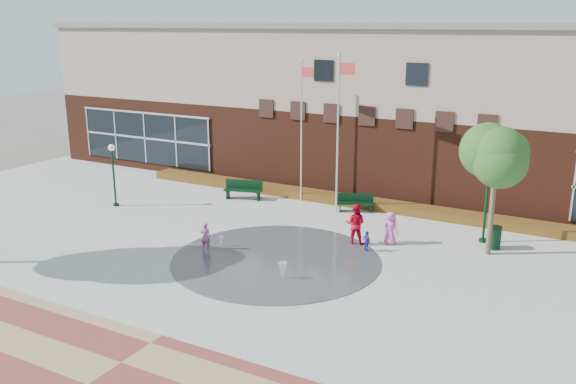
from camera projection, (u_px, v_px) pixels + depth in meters
The scene contains 19 objects.
ground at pixel (235, 288), 21.93m from camera, with size 120.00×120.00×0.00m, color #666056.
plaza_concrete at pixel (288, 252), 25.31m from camera, with size 46.00×18.00×0.01m, color #A8A8A0.
splash_pad at pixel (276, 260), 24.46m from camera, with size 8.40×8.40×0.01m, color #383A3D.
library_building at pixel (399, 104), 35.46m from camera, with size 44.40×10.40×9.20m.
flower_bed at pixel (358, 206), 31.74m from camera, with size 26.00×1.20×0.40m, color maroon.
flagpole_left at pixel (302, 124), 31.48m from camera, with size 0.84×0.32×7.47m.
flagpole_right at pixel (339, 126), 29.37m from camera, with size 0.95×0.28×7.85m.
lamp_left at pixel (113, 168), 31.14m from camera, with size 0.35×0.35×3.27m.
lamp_right at pixel (487, 193), 25.87m from camera, with size 0.38×0.38×3.56m.
bench_left at pixel (243, 193), 32.82m from camera, with size 2.13×1.14×1.03m.
bench_mid at pixel (355, 206), 30.64m from camera, with size 1.87×1.21×0.92m.
trash_can at pixel (494, 238), 25.55m from camera, with size 0.60×0.60×0.98m.
tree_mid at pixel (496, 165), 24.05m from camera, with size 3.07×3.07×5.19m.
water_jet_a at pixel (283, 280), 22.60m from camera, with size 0.33×0.33×0.64m, color white.
water_jet_b at pixel (221, 247), 25.89m from camera, with size 0.20×0.20×0.44m, color white.
child_splash at pixel (205, 237), 25.38m from camera, with size 0.44×0.29×1.21m, color #C84A93.
adult_red at pixel (355, 224), 26.03m from camera, with size 0.88×0.69×1.81m, color red.
adult_pink at pixel (391, 228), 26.04m from camera, with size 0.71×0.46×1.45m, color #D258A3.
child_blue at pixel (367, 242), 25.24m from camera, with size 0.53×0.22×0.90m, color #332FBD.
Camera 1 is at (11.36, -16.81, 9.20)m, focal length 38.00 mm.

